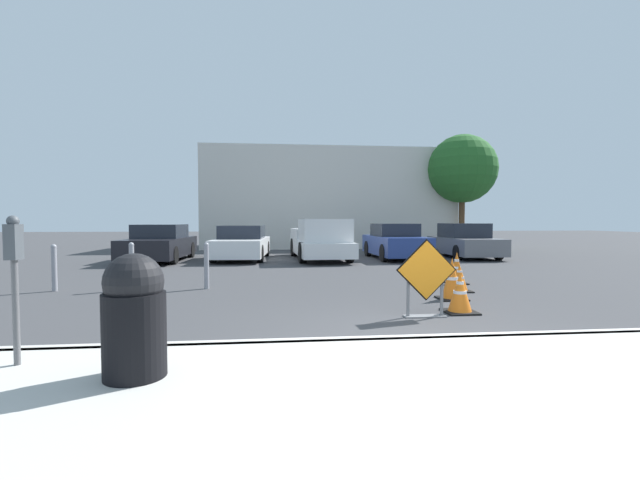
# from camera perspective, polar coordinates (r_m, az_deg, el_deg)

# --- Properties ---
(ground_plane) EXTENTS (96.00, 96.00, 0.00)m
(ground_plane) POSITION_cam_1_polar(r_m,az_deg,el_deg) (15.16, 0.56, -3.27)
(ground_plane) COLOR #3D3D3F
(sidewalk_strip) EXTENTS (23.22, 3.14, 0.14)m
(sidewalk_strip) POSITION_cam_1_polar(r_m,az_deg,el_deg) (4.09, 20.42, -18.72)
(sidewalk_strip) COLOR beige
(sidewalk_strip) RESTS_ON ground_plane
(curb_lip) EXTENTS (23.22, 0.20, 0.14)m
(curb_lip) POSITION_cam_1_polar(r_m,az_deg,el_deg) (5.47, 12.90, -13.14)
(curb_lip) COLOR beige
(curb_lip) RESTS_ON ground_plane
(road_closed_sign) EXTENTS (0.99, 0.20, 1.26)m
(road_closed_sign) POSITION_cam_1_polar(r_m,az_deg,el_deg) (7.04, 13.96, -4.78)
(road_closed_sign) COLOR black
(road_closed_sign) RESTS_ON ground_plane
(traffic_cone_nearest) EXTENTS (0.53, 0.53, 0.69)m
(traffic_cone_nearest) POSITION_cam_1_polar(r_m,az_deg,el_deg) (7.61, 18.16, -6.73)
(traffic_cone_nearest) COLOR black
(traffic_cone_nearest) RESTS_ON ground_plane
(traffic_cone_second) EXTENTS (0.53, 0.53, 0.82)m
(traffic_cone_second) POSITION_cam_1_polar(r_m,az_deg,el_deg) (8.83, 17.18, -4.99)
(traffic_cone_second) COLOR black
(traffic_cone_second) RESTS_ON ground_plane
(traffic_cone_third) EXTENTS (0.48, 0.48, 0.60)m
(traffic_cone_third) POSITION_cam_1_polar(r_m,az_deg,el_deg) (9.84, 18.10, -4.87)
(traffic_cone_third) COLOR black
(traffic_cone_third) RESTS_ON ground_plane
(traffic_cone_fourth) EXTENTS (0.46, 0.46, 0.78)m
(traffic_cone_fourth) POSITION_cam_1_polar(r_m,az_deg,el_deg) (11.03, 17.76, -3.60)
(traffic_cone_fourth) COLOR black
(traffic_cone_fourth) RESTS_ON ground_plane
(parked_car_nearest) EXTENTS (1.99, 4.66, 1.40)m
(parked_car_nearest) POSITION_cam_1_polar(r_m,az_deg,el_deg) (17.64, -20.53, -0.47)
(parked_car_nearest) COLOR black
(parked_car_nearest) RESTS_ON ground_plane
(parked_car_second) EXTENTS (2.16, 4.78, 1.35)m
(parked_car_second) POSITION_cam_1_polar(r_m,az_deg,el_deg) (17.48, -10.34, -0.44)
(parked_car_second) COLOR white
(parked_car_second) RESTS_ON ground_plane
(pickup_truck) EXTENTS (2.21, 5.44, 1.61)m
(pickup_truck) POSITION_cam_1_polar(r_m,az_deg,el_deg) (16.86, 0.10, -0.20)
(pickup_truck) COLOR silver
(pickup_truck) RESTS_ON ground_plane
(parked_car_third) EXTENTS (1.91, 4.16, 1.43)m
(parked_car_third) POSITION_cam_1_polar(r_m,az_deg,el_deg) (17.70, 9.97, -0.29)
(parked_car_third) COLOR navy
(parked_car_third) RESTS_ON ground_plane
(parked_car_fourth) EXTENTS (1.92, 4.20, 1.44)m
(parked_car_fourth) POSITION_cam_1_polar(r_m,az_deg,el_deg) (19.09, 18.67, -0.23)
(parked_car_fourth) COLOR slate
(parked_car_fourth) RESTS_ON ground_plane
(trash_bin) EXTENTS (0.55, 0.55, 1.12)m
(trash_bin) POSITION_cam_1_polar(r_m,az_deg,el_deg) (4.23, -23.52, -9.14)
(trash_bin) COLOR black
(trash_bin) RESTS_ON sidewalk_strip
(bollard_nearest) EXTENTS (0.12, 0.12, 1.06)m
(bollard_nearest) POSITION_cam_1_polar(r_m,az_deg,el_deg) (10.05, -14.90, -3.17)
(bollard_nearest) COLOR gray
(bollard_nearest) RESTS_ON ground_plane
(bollard_second) EXTENTS (0.12, 0.12, 1.07)m
(bollard_second) POSITION_cam_1_polar(r_m,az_deg,el_deg) (10.43, -23.81, -3.06)
(bollard_second) COLOR gray
(bollard_second) RESTS_ON ground_plane
(bollard_third) EXTENTS (0.12, 0.12, 1.04)m
(bollard_third) POSITION_cam_1_polar(r_m,az_deg,el_deg) (11.04, -31.92, -3.02)
(bollard_third) COLOR gray
(bollard_third) RESTS_ON ground_plane
(parking_meter) EXTENTS (0.11, 0.15, 1.46)m
(parking_meter) POSITION_cam_1_polar(r_m,az_deg,el_deg) (5.09, -35.62, -2.61)
(parking_meter) COLOR #59595B
(parking_meter) RESTS_ON sidewalk_strip
(building_facade_backdrop) EXTENTS (14.16, 5.00, 5.61)m
(building_facade_backdrop) POSITION_cam_1_polar(r_m,az_deg,el_deg) (25.63, 0.94, 5.39)
(building_facade_backdrop) COLOR beige
(building_facade_backdrop) RESTS_ON ground_plane
(street_tree_behind_lot) EXTENTS (3.71, 3.71, 6.23)m
(street_tree_behind_lot) POSITION_cam_1_polar(r_m,az_deg,el_deg) (24.85, 18.45, 8.95)
(street_tree_behind_lot) COLOR #513823
(street_tree_behind_lot) RESTS_ON ground_plane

